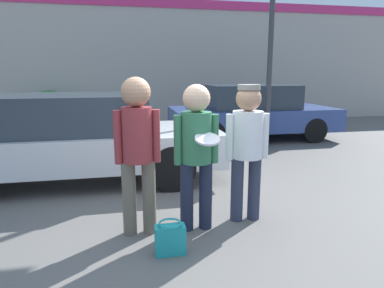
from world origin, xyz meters
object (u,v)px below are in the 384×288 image
person_middle_with_frisbee (196,146)px  shrub (50,110)px  person_right (247,141)px  parked_car_near (77,137)px  parked_car_far (251,112)px  person_left (137,143)px  handbag (170,239)px

person_middle_with_frisbee → shrub: size_ratio=1.35×
person_right → parked_car_near: person_right is taller
parked_car_near → parked_car_far: 5.10m
shrub → parked_car_near: bearing=-75.5°
person_left → person_middle_with_frisbee: (0.64, -0.02, -0.05)m
parked_car_far → person_middle_with_frisbee: bearing=-117.4°
person_middle_with_frisbee → handbag: size_ratio=4.90×
parked_car_near → shrub: parked_car_near is taller
person_middle_with_frisbee → handbag: person_middle_with_frisbee is taller
person_left → parked_car_near: bearing=112.3°
person_left → handbag: 1.05m
parked_car_far → shrub: 6.35m
person_left → person_right: person_left is taller
handbag → person_left: bearing=117.2°
person_left → parked_car_far: (3.30, 5.09, -0.31)m
person_right → handbag: 1.46m
person_left → shrub: (-2.38, 7.93, -0.42)m
person_right → parked_car_far: size_ratio=0.38×
shrub → parked_car_far: bearing=-26.6°
person_right → parked_car_near: bearing=136.6°
shrub → handbag: 8.87m
handbag → shrub: bearing=107.4°
person_right → shrub: (-3.67, 7.82, -0.37)m
handbag → person_right: bearing=31.8°
person_middle_with_frisbee → parked_car_far: person_middle_with_frisbee is taller
person_left → shrub: 8.29m
person_left → person_right: (1.29, 0.11, -0.05)m
parked_car_far → shrub: bearing=153.4°
parked_car_near → person_middle_with_frisbee: bearing=-55.0°
parked_car_far → person_left: bearing=-122.9°
person_right → parked_car_near: 3.00m
person_left → person_middle_with_frisbee: 0.65m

